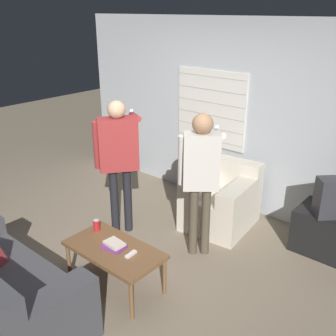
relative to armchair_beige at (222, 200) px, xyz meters
name	(u,v)px	position (x,y,z in m)	size (l,w,h in m)	color
ground_plane	(123,261)	(-0.38, -1.41, -0.34)	(16.00, 16.00, 0.00)	#7F705B
wall_back	(226,115)	(-0.39, 0.62, 0.94)	(5.20, 0.08, 2.55)	#ADB2B7
armchair_beige	(222,200)	(0.00, 0.00, 0.00)	(0.85, 0.96, 0.81)	beige
coffee_table	(114,252)	(-0.13, -1.74, 0.06)	(1.00, 0.53, 0.45)	brown
person_left_standing	(118,151)	(-0.87, -0.95, 0.74)	(0.58, 0.84, 1.68)	black
person_right_standing	(201,168)	(0.16, -0.72, 0.71)	(0.48, 0.81, 1.66)	#4C4233
book_stack	(114,245)	(-0.13, -1.74, 0.14)	(0.24, 0.19, 0.06)	#75387F
soda_can	(97,225)	(-0.51, -1.64, 0.17)	(0.07, 0.07, 0.13)	red
spare_remote	(131,254)	(0.09, -1.72, 0.12)	(0.05, 0.13, 0.02)	white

